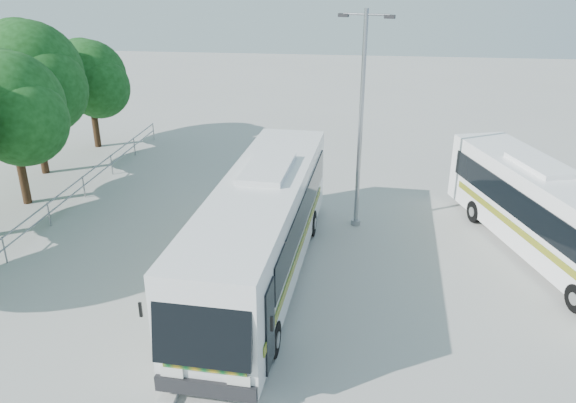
# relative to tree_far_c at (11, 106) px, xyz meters

# --- Properties ---
(ground) EXTENTS (100.00, 100.00, 0.00)m
(ground) POSITION_rel_tree_far_c_xyz_m (12.12, -5.10, -4.26)
(ground) COLOR #A4A49E
(ground) RESTS_ON ground
(kerb_divider) EXTENTS (0.40, 16.00, 0.15)m
(kerb_divider) POSITION_rel_tree_far_c_xyz_m (9.82, -3.10, -4.18)
(kerb_divider) COLOR #B2B2AD
(kerb_divider) RESTS_ON ground
(railing) EXTENTS (0.06, 22.00, 1.00)m
(railing) POSITION_rel_tree_far_c_xyz_m (2.12, -1.10, -3.52)
(railing) COLOR gray
(railing) RESTS_ON ground
(tree_far_c) EXTENTS (4.97, 4.69, 6.49)m
(tree_far_c) POSITION_rel_tree_far_c_xyz_m (0.00, 0.00, 0.00)
(tree_far_c) COLOR #382314
(tree_far_c) RESTS_ON ground
(tree_far_d) EXTENTS (5.62, 5.30, 7.33)m
(tree_far_d) POSITION_rel_tree_far_c_xyz_m (-1.19, 3.70, 0.56)
(tree_far_d) COLOR #382314
(tree_far_d) RESTS_ON ground
(tree_far_e) EXTENTS (4.54, 4.28, 5.92)m
(tree_far_e) POSITION_rel_tree_far_c_xyz_m (-0.51, 8.20, -0.37)
(tree_far_e) COLOR #382314
(tree_far_e) RESTS_ON ground
(coach_main) EXTENTS (3.17, 12.32, 3.39)m
(coach_main) POSITION_rel_tree_far_c_xyz_m (11.12, -4.99, -2.40)
(coach_main) COLOR silver
(coach_main) RESTS_ON ground
(coach_adjacent) EXTENTS (5.19, 10.96, 3.00)m
(coach_adjacent) POSITION_rel_tree_far_c_xyz_m (20.69, -2.21, -2.61)
(coach_adjacent) COLOR white
(coach_adjacent) RESTS_ON ground
(lamppost) EXTENTS (1.97, 0.71, 8.19)m
(lamppost) POSITION_rel_tree_far_c_xyz_m (14.12, -0.46, 0.26)
(lamppost) COLOR gray
(lamppost) RESTS_ON ground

